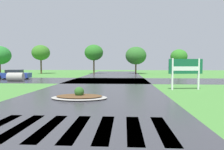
# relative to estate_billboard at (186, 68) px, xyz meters

# --- Properties ---
(asphalt_roadway) EXTENTS (9.20, 80.00, 0.01)m
(asphalt_roadway) POSITION_rel_estate_billboard_xyz_m (-6.64, -3.73, -1.66)
(asphalt_roadway) COLOR #35353A
(asphalt_roadway) RESTS_ON ground
(asphalt_cross_road) EXTENTS (90.00, 8.28, 0.01)m
(asphalt_cross_road) POSITION_rel_estate_billboard_xyz_m (-6.64, 8.16, -1.66)
(asphalt_cross_road) COLOR #35353A
(asphalt_cross_road) RESTS_ON ground
(crosswalk_stripes) EXTENTS (6.75, 2.86, 0.01)m
(crosswalk_stripes) POSITION_rel_estate_billboard_xyz_m (-6.64, -9.82, -1.66)
(crosswalk_stripes) COLOR white
(crosswalk_stripes) RESTS_ON ground
(estate_billboard) EXTENTS (2.66, 0.46, 2.42)m
(estate_billboard) POSITION_rel_estate_billboard_xyz_m (0.00, 0.00, 0.00)
(estate_billboard) COLOR white
(estate_billboard) RESTS_ON ground
(median_island) EXTENTS (3.24, 2.05, 0.68)m
(median_island) POSITION_rel_estate_billboard_xyz_m (-7.29, -4.45, -1.53)
(median_island) COLOR #9E9B93
(median_island) RESTS_ON ground
(car_white_sedan) EXTENTS (4.42, 2.51, 1.21)m
(car_white_sedan) POSITION_rel_estate_billboard_xyz_m (-19.06, 9.66, -1.09)
(car_white_sedan) COLOR navy
(car_white_sedan) RESTS_ON ground
(drainage_pipe_stack) EXTENTS (1.82, 1.20, 0.98)m
(drainage_pipe_stack) POSITION_rel_estate_billboard_xyz_m (-17.10, 6.61, -1.17)
(drainage_pipe_stack) COLOR #9E9B93
(drainage_pipe_stack) RESTS_ON ground
(background_treeline) EXTENTS (38.99, 5.62, 5.70)m
(background_treeline) POSITION_rel_estate_billboard_xyz_m (-13.58, 23.95, 2.08)
(background_treeline) COLOR #4C3823
(background_treeline) RESTS_ON ground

